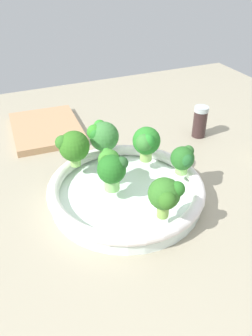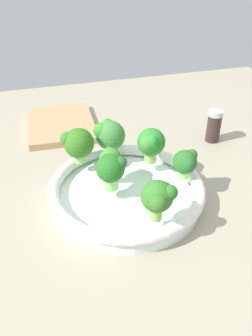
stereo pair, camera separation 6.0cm
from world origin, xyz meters
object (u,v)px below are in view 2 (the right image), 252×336
broccoli_floret_5 (186,162)px  pepper_shaker (214,126)px  broccoli_floret_2 (109,135)px  broccoli_floret_1 (151,143)px  broccoli_floret_4 (78,143)px  broccoli_floret_0 (111,160)px  broccoli_floret_6 (111,169)px  bowl (126,191)px  cutting_board (61,124)px  broccoli_floret_3 (159,197)px

broccoli_floret_5 → pepper_shaker: broccoli_floret_5 is taller
broccoli_floret_2 → pepper_shaker: broccoli_floret_2 is taller
broccoli_floret_1 → broccoli_floret_4: broccoli_floret_4 is taller
broccoli_floret_0 → pepper_shaker: broccoli_floret_0 is taller
broccoli_floret_5 → broccoli_floret_6: size_ratio=0.81×
bowl → pepper_shaker: 30.36cm
broccoli_floret_1 → cutting_board: broccoli_floret_1 is taller
broccoli_floret_0 → broccoli_floret_1: broccoli_floret_1 is taller
broccoli_floret_4 → pepper_shaker: broccoli_floret_4 is taller
bowl → broccoli_floret_4: (9.07, 6.69, 6.10)cm
pepper_shaker → broccoli_floret_2: bearing=99.7°
cutting_board → pepper_shaker: pepper_shaker is taller
pepper_shaker → bowl: bearing=121.0°
broccoli_floret_0 → broccoli_floret_5: size_ratio=0.98×
broccoli_floret_0 → broccoli_floret_2: broccoli_floret_2 is taller
pepper_shaker → broccoli_floret_3: bearing=137.6°
bowl → broccoli_floret_1: bearing=-52.3°
broccoli_floret_6 → cutting_board: broccoli_floret_6 is taller
broccoli_floret_2 → broccoli_floret_5: size_ratio=1.25×
cutting_board → broccoli_floret_2: bearing=-161.6°
broccoli_floret_1 → broccoli_floret_5: broccoli_floret_1 is taller
broccoli_floret_0 → broccoli_floret_6: broccoli_floret_6 is taller
broccoli_floret_0 → broccoli_floret_1: bearing=-77.1°
bowl → broccoli_floret_4: size_ratio=4.02×
broccoli_floret_3 → broccoli_floret_4: (19.80, 8.65, -0.20)cm
broccoli_floret_2 → broccoli_floret_5: 16.64cm
broccoli_floret_3 → broccoli_floret_5: size_ratio=1.29×
broccoli_floret_2 → broccoli_floret_6: size_ratio=1.02×
broccoli_floret_0 → broccoli_floret_5: 13.28cm
broccoli_floret_1 → broccoli_floret_3: same height
broccoli_floret_3 → pepper_shaker: (26.32, -24.04, -4.49)cm
broccoli_floret_3 → pepper_shaker: size_ratio=0.90×
bowl → broccoli_floret_1: size_ratio=4.09×
broccoli_floret_6 → pepper_shaker: bearing=-60.6°
broccoli_floret_2 → broccoli_floret_6: bearing=167.2°
broccoli_floret_3 → broccoli_floret_4: broccoli_floret_4 is taller
bowl → broccoli_floret_5: bearing=-97.9°
broccoli_floret_3 → broccoli_floret_5: broccoli_floret_3 is taller
broccoli_floret_6 → pepper_shaker: 33.41cm
broccoli_floret_3 → cutting_board: (43.49, 9.34, -7.54)cm
bowl → broccoli_floret_5: 11.87cm
broccoli_floret_1 → broccoli_floret_4: size_ratio=0.98×
broccoli_floret_0 → broccoli_floret_5: bearing=-109.6°
bowl → broccoli_floret_6: (-0.71, 2.89, 5.83)cm
broccoli_floret_0 → broccoli_floret_4: bearing=38.4°
broccoli_floret_6 → pepper_shaker: (16.30, -28.89, -4.01)cm
broccoli_floret_0 → broccoli_floret_2: bearing=-11.5°
broccoli_floret_2 → broccoli_floret_4: broccoli_floret_4 is taller
broccoli_floret_0 → cutting_board: size_ratio=0.25×
broccoli_floret_0 → broccoli_floret_4: (6.08, 4.82, 0.93)cm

